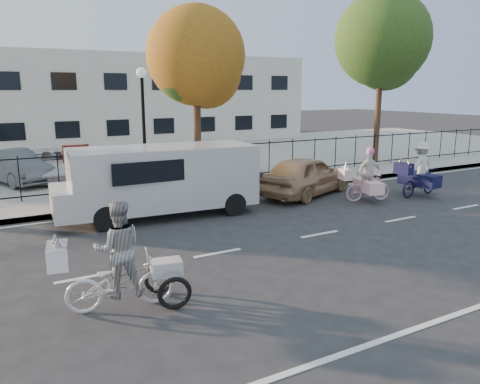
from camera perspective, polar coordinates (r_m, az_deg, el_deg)
ground at (r=11.01m, az=-2.74°, el=-7.47°), size 120.00×120.00×0.00m
road_markings at (r=11.01m, az=-2.74°, el=-7.44°), size 60.00×9.52×0.01m
curb at (r=15.50m, az=-11.06°, el=-1.51°), size 60.00×0.10×0.15m
sidewalk at (r=16.47m, az=-12.20°, el=-0.73°), size 60.00×2.20×0.15m
parking_lot at (r=24.99m, az=-18.22°, el=3.35°), size 60.00×15.60×0.15m
iron_fence at (r=17.35m, az=-13.39°, el=2.65°), size 58.00×0.06×1.50m
building at (r=34.61m, az=-21.81°, el=10.32°), size 34.00×10.00×6.00m
lamppost at (r=16.89m, az=-11.74°, el=10.02°), size 0.36×0.36×4.33m
street_sign at (r=16.49m, az=-19.30°, el=3.61°), size 0.85×0.06×1.80m
zebra_trike at (r=8.39m, az=-14.43°, el=-8.92°), size 2.26×1.10×1.93m
unicorn_bike at (r=16.41m, az=15.31°, el=1.24°), size 1.89×1.36×1.86m
bull_bike at (r=17.82m, az=21.00°, el=2.00°), size 2.13×1.47×1.95m
white_van at (r=14.11m, az=-9.64°, el=1.67°), size 6.01×2.37×2.09m
gold_sedan at (r=16.95m, az=8.01°, el=2.01°), size 4.53×3.12×1.43m
lot_car_b at (r=20.60m, az=-22.40°, el=3.12°), size 2.29×4.45×1.20m
lot_car_c at (r=20.21m, az=-25.78°, el=2.80°), size 2.74×4.17×1.30m
lot_car_d at (r=21.53m, az=-2.71°, el=4.66°), size 2.97×4.38×1.38m
tree_mid at (r=18.47m, az=-5.03°, el=15.62°), size 3.74×3.73×6.84m
tree_east at (r=24.77m, az=17.08°, el=16.82°), size 4.57×4.57×8.38m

